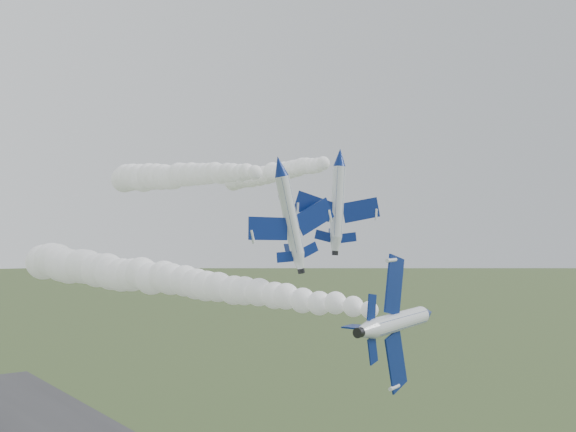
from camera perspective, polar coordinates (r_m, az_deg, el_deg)
name	(u,v)px	position (r m, az deg, el deg)	size (l,w,h in m)	color
jet_lead	(428,313)	(62.87, 12.33, -8.47)	(5.25, 13.80, 11.57)	white
smoke_trail_jet_lead	(168,280)	(86.22, -10.63, -5.58)	(5.69, 68.06, 5.69)	white
jet_pair_left	(280,166)	(72.46, -0.71, 4.49)	(11.21, 13.71, 4.06)	white
smoke_trail_jet_pair_left	(176,176)	(99.08, -9.95, 3.53)	(4.76, 52.39, 4.76)	white
jet_pair_right	(340,157)	(78.85, 4.66, 5.25)	(11.00, 12.68, 3.26)	white
smoke_trail_jet_pair_right	(265,174)	(117.67, -2.03, 3.72)	(4.42, 73.59, 4.42)	white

